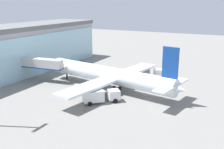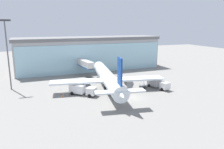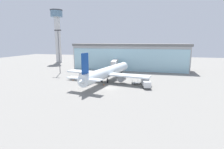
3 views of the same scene
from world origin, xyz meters
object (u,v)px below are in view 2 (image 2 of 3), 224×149
Objects in this scene: apron_light_mast at (7,49)px; baggage_cart at (144,86)px; jet_bridge at (83,63)px; safety_cone_wingtip at (63,96)px; airplane at (108,78)px; catering_truck at (82,90)px; fuel_truck at (158,83)px; safety_cone_nose at (117,94)px.

apron_light_mast is 6.08× the size of baggage_cart.
jet_bridge reaches higher than safety_cone_wingtip.
airplane is (1.90, -20.32, -1.04)m from jet_bridge.
catering_truck is 0.88× the size of fuel_truck.
jet_bridge is at bearing 119.67° from catering_truck.
airplane is at bearing 178.57° from jet_bridge.
catering_truck is (-7.97, -1.95, -1.94)m from airplane.
safety_cone_nose is 1.00× the size of safety_cone_wingtip.
fuel_truck is (16.04, -24.11, -2.98)m from jet_bridge.
airplane is 66.56× the size of safety_cone_wingtip.
safety_cone_wingtip is (-23.76, 0.07, -0.23)m from baggage_cart.
safety_cone_wingtip is (-13.42, 3.99, 0.00)m from safety_cone_nose.
apron_light_mast is 35.52× the size of safety_cone_nose.
catering_truck is at bearing 146.24° from baggage_cart.
baggage_cart is 11.06m from safety_cone_nose.
safety_cone_nose is (8.42, -3.65, -1.19)m from catering_truck.
airplane is at bearing 136.57° from baggage_cart.
apron_light_mast is 39.93m from baggage_cart.
jet_bridge is 27.43× the size of safety_cone_nose.
apron_light_mast is 0.53× the size of airplane.
jet_bridge is 25.70m from baggage_cart.
airplane reaches higher than jet_bridge.
apron_light_mast is 2.57× the size of fuel_truck.
catering_truck is (17.63, -12.45, -10.06)m from apron_light_mast.
airplane is 4.81× the size of fuel_truck.
baggage_cart is (10.80, -1.68, -2.91)m from airplane.
catering_truck is (-6.07, -22.27, -2.98)m from jet_bridge.
jet_bridge is at bearing 85.39° from baggage_cart.
apron_light_mast reaches higher than baggage_cart.
airplane is 5.45× the size of catering_truck.
safety_cone_nose is at bearing -31.70° from apron_light_mast.
jet_bridge is 4.69× the size of baggage_cart.
airplane is at bearing -22.29° from apron_light_mast.
jet_bridge reaches higher than safety_cone_nose.
safety_cone_nose is at bearing 21.53° from catering_truck.
fuel_truck is 13.82× the size of safety_cone_nose.
fuel_truck is at bearing -19.78° from apron_light_mast.
apron_light_mast reaches higher than safety_cone_wingtip.
apron_light_mast is 43.41m from fuel_truck.
baggage_cart reaches higher than safety_cone_wingtip.
apron_light_mast reaches higher than fuel_truck.
apron_light_mast is 23.81m from catering_truck.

